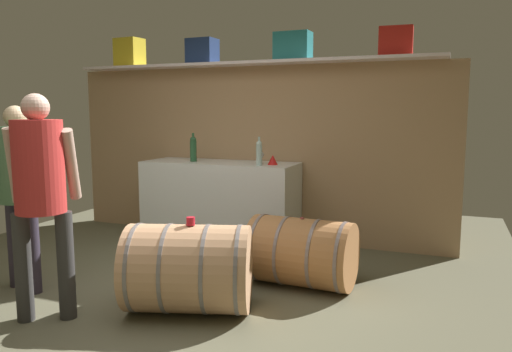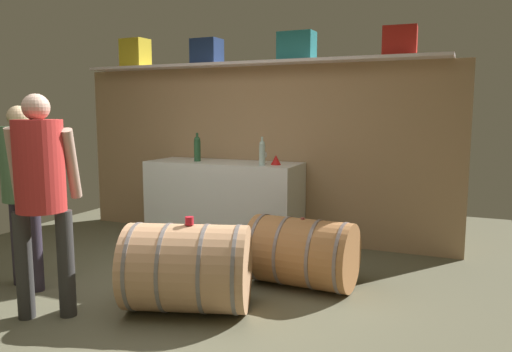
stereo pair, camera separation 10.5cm
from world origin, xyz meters
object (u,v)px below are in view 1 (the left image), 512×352
object	(u,v)px
red_funnel	(273,160)
wine_glass	(260,155)
toolcase_teal	(293,46)
tasting_cup	(191,221)
work_cabinet	(220,202)
toolcase_yellow	(130,53)
wine_bottle_green	(193,148)
winemaker_pouring	(40,183)
toolcase_red	(396,42)
toolcase_navy	(202,51)
visitor_tasting	(20,178)
wine_barrel_near	(189,268)
wine_bottle_clear	(259,152)
wine_barrel_far	(302,252)

from	to	relation	value
red_funnel	wine_glass	bearing A→B (deg)	175.14
toolcase_teal	tasting_cup	distance (m)	2.57
work_cabinet	toolcase_yellow	bearing A→B (deg)	170.42
wine_bottle_green	winemaker_pouring	bearing A→B (deg)	-88.67
toolcase_red	winemaker_pouring	xyz separation A→B (m)	(-2.12, -2.59, -1.19)
toolcase_navy	visitor_tasting	xyz separation A→B (m)	(-0.56, -2.19, -1.24)
red_funnel	winemaker_pouring	bearing A→B (deg)	-111.38
toolcase_yellow	wine_barrel_near	distance (m)	3.43
toolcase_yellow	wine_bottle_clear	size ratio (longest dim) A/B	1.13
toolcase_teal	wine_bottle_clear	distance (m)	1.22
wine_bottle_green	wine_barrel_far	world-z (taller)	wine_bottle_green
wine_bottle_clear	visitor_tasting	world-z (taller)	visitor_tasting
toolcase_yellow	toolcase_teal	distance (m)	2.11
work_cabinet	wine_barrel_near	world-z (taller)	work_cabinet
toolcase_teal	wine_bottle_clear	size ratio (longest dim) A/B	1.28
wine_glass	tasting_cup	distance (m)	1.87
wine_bottle_green	red_funnel	bearing A→B (deg)	0.15
toolcase_red	wine_glass	world-z (taller)	toolcase_red
toolcase_navy	tasting_cup	world-z (taller)	toolcase_navy
toolcase_red	visitor_tasting	bearing A→B (deg)	-143.96
wine_barrel_near	wine_bottle_green	bearing A→B (deg)	99.85
wine_barrel_far	wine_bottle_clear	bearing A→B (deg)	133.12
wine_bottle_clear	toolcase_yellow	bearing A→B (deg)	168.44
wine_glass	wine_barrel_near	xyz separation A→B (m)	(0.13, -1.83, -0.69)
toolcase_red	wine_barrel_near	bearing A→B (deg)	-123.02
winemaker_pouring	visitor_tasting	size ratio (longest dim) A/B	1.05
toolcase_navy	wine_barrel_far	world-z (taller)	toolcase_navy
wine_barrel_far	winemaker_pouring	distance (m)	2.15
wine_barrel_far	wine_barrel_near	bearing A→B (deg)	-124.05
winemaker_pouring	wine_bottle_green	bearing A→B (deg)	61.08
wine_bottle_green	wine_barrel_near	size ratio (longest dim) A/B	0.30
wine_bottle_green	wine_glass	size ratio (longest dim) A/B	2.27
toolcase_navy	red_funnel	bearing A→B (deg)	-13.52
toolcase_yellow	toolcase_red	bearing A→B (deg)	4.23
wine_bottle_green	tasting_cup	bearing A→B (deg)	-61.92
toolcase_teal	tasting_cup	bearing A→B (deg)	-91.26
toolcase_teal	red_funnel	size ratio (longest dim) A/B	3.54
toolcase_red	red_funnel	distance (m)	1.73
red_funnel	visitor_tasting	world-z (taller)	visitor_tasting
toolcase_red	wine_barrel_near	distance (m)	3.05
wine_bottle_clear	work_cabinet	bearing A→B (deg)	163.69
toolcase_red	work_cabinet	distance (m)	2.55
toolcase_teal	winemaker_pouring	distance (m)	3.04
toolcase_teal	wine_barrel_near	xyz separation A→B (m)	(-0.15, -2.09, -1.86)
red_funnel	wine_barrel_far	world-z (taller)	red_funnel
wine_bottle_green	red_funnel	distance (m)	0.97
winemaker_pouring	work_cabinet	bearing A→B (deg)	53.50
wine_bottle_clear	tasting_cup	bearing A→B (deg)	-86.02
wine_bottle_green	wine_barrel_near	bearing A→B (deg)	-62.48
toolcase_yellow	wine_barrel_far	distance (m)	3.47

